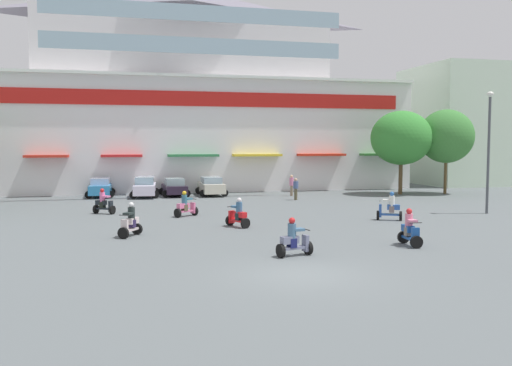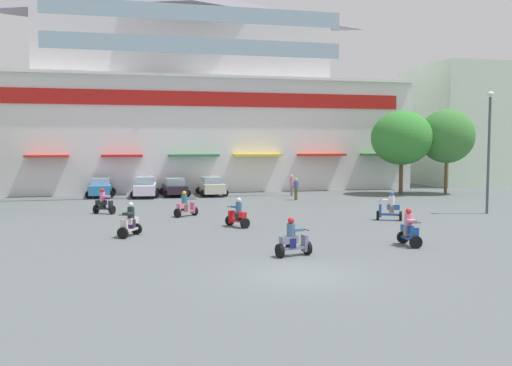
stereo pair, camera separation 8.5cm
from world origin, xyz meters
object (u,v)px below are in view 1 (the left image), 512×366
(parked_car_3, at_px, (211,186))
(plaza_tree_3, at_px, (401,138))
(parked_car_2, at_px, (174,187))
(pedestrian_1, at_px, (296,188))
(scooter_rider_1, at_px, (186,206))
(scooter_rider_6, at_px, (238,215))
(plaza_tree_1, at_px, (446,136))
(scooter_rider_4, at_px, (390,208))
(parked_car_1, at_px, (145,187))
(scooter_rider_5, at_px, (104,203))
(scooter_rider_8, at_px, (410,230))
(streetlamp_near, at_px, (489,143))
(scooter_rider_0, at_px, (130,223))
(pedestrian_0, at_px, (292,184))
(parked_car_0, at_px, (100,187))
(scooter_rider_7, at_px, (294,240))

(parked_car_3, bearing_deg, plaza_tree_3, -9.99)
(parked_car_2, height_order, pedestrian_1, pedestrian_1)
(scooter_rider_1, bearing_deg, scooter_rider_6, -64.96)
(plaza_tree_1, xyz_separation_m, scooter_rider_1, (-22.92, -9.28, -4.25))
(plaza_tree_3, height_order, scooter_rider_4, plaza_tree_3)
(parked_car_1, bearing_deg, plaza_tree_1, -7.19)
(parked_car_3, relative_size, scooter_rider_6, 2.75)
(plaza_tree_1, relative_size, pedestrian_1, 4.31)
(parked_car_3, height_order, pedestrian_1, pedestrian_1)
(plaza_tree_3, distance_m, scooter_rider_5, 25.17)
(parked_car_3, distance_m, scooter_rider_5, 12.99)
(scooter_rider_1, distance_m, scooter_rider_8, 13.95)
(scooter_rider_6, distance_m, pedestrian_1, 13.89)
(plaza_tree_1, height_order, scooter_rider_5, plaza_tree_1)
(parked_car_3, xyz_separation_m, streetlamp_near, (14.56, -15.40, 3.50))
(scooter_rider_0, distance_m, scooter_rider_8, 12.41)
(parked_car_3, relative_size, scooter_rider_5, 2.73)
(parked_car_2, relative_size, scooter_rider_4, 2.44)
(plaza_tree_3, bearing_deg, scooter_rider_0, -144.17)
(scooter_rider_1, relative_size, pedestrian_1, 0.92)
(scooter_rider_4, bearing_deg, pedestrian_0, 94.49)
(scooter_rider_6, bearing_deg, plaza_tree_3, 40.48)
(parked_car_2, xyz_separation_m, scooter_rider_1, (-0.45, -12.64, -0.12))
(pedestrian_0, bearing_deg, scooter_rider_6, -116.51)
(pedestrian_0, bearing_deg, scooter_rider_4, -85.51)
(plaza_tree_3, height_order, streetlamp_near, streetlamp_near)
(pedestrian_1, bearing_deg, scooter_rider_8, -92.96)
(streetlamp_near, bearing_deg, scooter_rider_5, 166.88)
(parked_car_0, xyz_separation_m, streetlamp_near, (23.35, -16.31, 3.51))
(parked_car_3, height_order, scooter_rider_6, scooter_rider_6)
(plaza_tree_1, bearing_deg, pedestrian_0, 174.65)
(scooter_rider_6, bearing_deg, scooter_rider_0, -162.73)
(parked_car_3, xyz_separation_m, pedestrian_0, (6.26, -1.97, 0.22))
(parked_car_1, distance_m, scooter_rider_6, 17.53)
(pedestrian_0, xyz_separation_m, pedestrian_1, (-0.63, -3.12, -0.05))
(scooter_rider_1, height_order, scooter_rider_8, scooter_rider_8)
(parked_car_0, xyz_separation_m, parked_car_1, (3.44, -0.99, 0.04))
(plaza_tree_1, distance_m, plaza_tree_3, 3.94)
(plaza_tree_1, bearing_deg, scooter_rider_8, -125.67)
(scooter_rider_5, relative_size, pedestrian_0, 0.90)
(pedestrian_1, bearing_deg, parked_car_3, 137.87)
(scooter_rider_6, bearing_deg, streetlamp_near, 6.22)
(scooter_rider_5, bearing_deg, scooter_rider_6, -45.64)
(pedestrian_1, bearing_deg, plaza_tree_3, 13.33)
(parked_car_0, bearing_deg, scooter_rider_7, -72.48)
(scooter_rider_6, distance_m, scooter_rider_7, 7.64)
(scooter_rider_5, bearing_deg, plaza_tree_3, 17.23)
(scooter_rider_6, bearing_deg, plaza_tree_1, 33.84)
(scooter_rider_0, xyz_separation_m, scooter_rider_4, (14.10, 2.11, 0.01))
(scooter_rider_6, xyz_separation_m, scooter_rider_8, (5.96, -6.70, 0.03))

